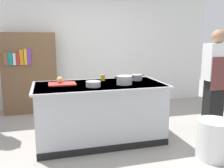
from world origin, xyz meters
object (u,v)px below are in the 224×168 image
juice_cup (103,78)px  person_chef (215,79)px  mixing_bowl (93,84)px  bookshelf (30,73)px  sauce_pan (136,77)px  stock_pot (124,80)px  trash_bin (214,139)px  onion (60,80)px

juice_cup → person_chef: 1.87m
mixing_bowl → bookshelf: (-0.98, 1.97, -0.09)m
sauce_pan → bookshelf: 2.41m
stock_pot → person_chef: person_chef is taller
trash_bin → bookshelf: bookshelf is taller
stock_pot → sauce_pan: bearing=43.5°
onion → person_chef: bearing=-6.6°
sauce_pan → trash_bin: sauce_pan is taller
mixing_bowl → bookshelf: bearing=116.5°
trash_bin → onion: bearing=150.1°
onion → sauce_pan: bearing=1.1°
juice_cup → trash_bin: size_ratio=0.19×
onion → bookshelf: size_ratio=0.06×
mixing_bowl → person_chef: size_ratio=0.12×
trash_bin → mixing_bowl: bearing=151.7°
juice_cup → person_chef: bearing=-12.5°
stock_pot → sauce_pan: 0.42m
sauce_pan → juice_cup: size_ratio=2.49×
person_chef → bookshelf: person_chef is taller
onion → trash_bin: 2.32m
mixing_bowl → person_chef: bearing=0.5°
sauce_pan → bookshelf: bookshelf is taller
sauce_pan → trash_bin: 1.48m
mixing_bowl → bookshelf: size_ratio=0.12×
stock_pot → trash_bin: size_ratio=0.57×
trash_bin → sauce_pan: bearing=121.1°
sauce_pan → juice_cup: 0.56m
stock_pot → onion: bearing=164.2°
onion → stock_pot: bearing=-15.8°
juice_cup → trash_bin: (1.23, -1.22, -0.69)m
trash_bin → bookshelf: 3.74m
stock_pot → juice_cup: 0.45m
juice_cup → sauce_pan: bearing=-9.2°
stock_pot → bookshelf: (-1.47, 1.93, -0.11)m
trash_bin → juice_cup: bearing=135.3°
trash_bin → person_chef: person_chef is taller
mixing_bowl → trash_bin: mixing_bowl is taller
onion → sauce_pan: 1.24m
sauce_pan → trash_bin: bearing=-58.9°
onion → mixing_bowl: 0.55m
sauce_pan → bookshelf: size_ratio=0.15×
onion → bookshelf: 1.75m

